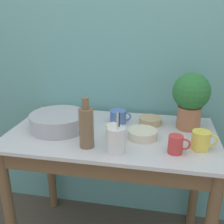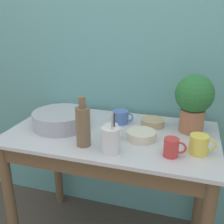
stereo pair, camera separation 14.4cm
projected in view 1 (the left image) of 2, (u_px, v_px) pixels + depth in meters
wall_back at (123, 54)px, 1.71m from camera, size 6.00×0.05×2.40m
counter_table at (111, 161)px, 1.52m from camera, size 1.16×0.66×0.82m
potted_plant at (191, 97)px, 1.47m from camera, size 0.21×0.21×0.33m
bowl_wash_large at (59, 121)px, 1.51m from camera, size 0.33×0.33×0.09m
bottle_tall at (86, 127)px, 1.28m from camera, size 0.07×0.07×0.26m
mug_blue at (118, 117)px, 1.60m from camera, size 0.13×0.10×0.08m
mug_cream at (113, 132)px, 1.39m from camera, size 0.11×0.07×0.08m
mug_yellow at (201, 140)px, 1.28m from camera, size 0.12×0.09×0.09m
mug_red at (176, 144)px, 1.24m from camera, size 0.11×0.07×0.09m
bowl_small_cream at (143, 134)px, 1.41m from camera, size 0.16×0.16×0.05m
bowl_small_tan at (150, 121)px, 1.59m from camera, size 0.14×0.14×0.04m
utensil_cup at (116, 140)px, 1.24m from camera, size 0.09×0.09×0.20m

